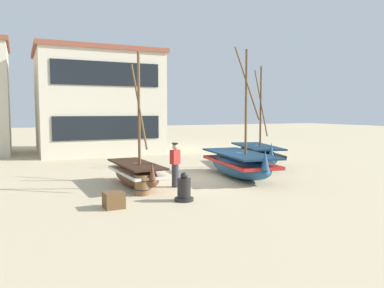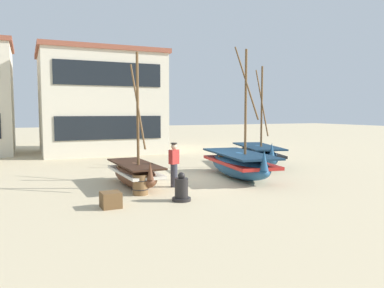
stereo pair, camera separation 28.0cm
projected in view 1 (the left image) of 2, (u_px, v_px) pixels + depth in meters
ground_plane at (202, 178)px, 16.15m from camera, size 120.00×120.00×0.00m
fishing_boat_near_left at (136, 173)px, 14.37m from camera, size 1.38×3.78×5.01m
fishing_boat_centre_large at (240, 164)px, 16.33m from camera, size 2.37×5.01×5.68m
fishing_boat_far_right at (257, 154)px, 19.95m from camera, size 2.78×4.77×5.14m
fisherman_by_hull at (175, 165)px, 14.22m from camera, size 0.42×0.34×1.68m
capstan_winch at (184, 190)px, 12.04m from camera, size 0.61×0.61×0.92m
wooden_barrel at (142, 185)px, 12.90m from camera, size 0.56×0.56×0.70m
cargo_crate at (114, 200)px, 11.15m from camera, size 0.60×0.60×0.47m
harbor_building_main at (98, 102)px, 26.46m from camera, size 8.24×6.92×7.01m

